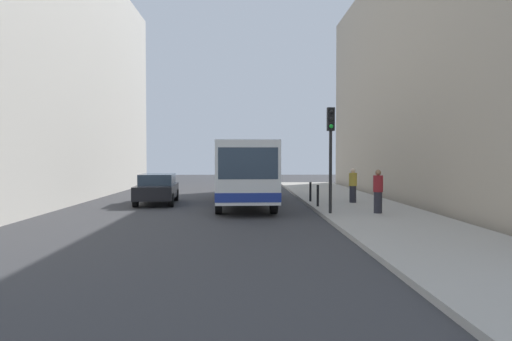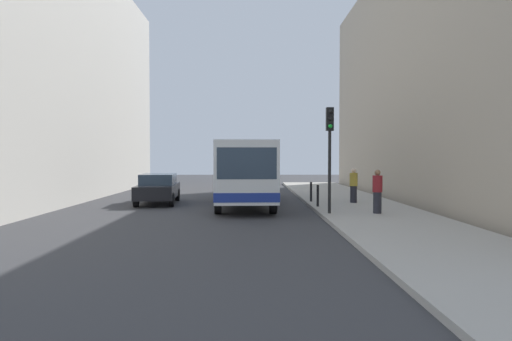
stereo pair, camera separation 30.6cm
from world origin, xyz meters
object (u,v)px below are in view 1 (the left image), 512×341
object	(u,v)px
pedestrian_mid_sidewalk	(353,186)
car_beside_bus	(157,188)
traffic_light	(331,140)
bollard_near	(318,196)
bus	(243,169)
pedestrian_near_signal	(378,191)
bollard_mid	(310,192)

from	to	relation	value
pedestrian_mid_sidewalk	car_beside_bus	bearing A→B (deg)	-2.09
traffic_light	bollard_near	world-z (taller)	traffic_light
bus	pedestrian_near_signal	xyz separation A→B (m)	(5.28, -5.14, -0.73)
car_beside_bus	bollard_mid	xyz separation A→B (m)	(7.58, -0.52, -0.16)
bus	bollard_mid	distance (m)	3.52
bus	traffic_light	distance (m)	6.28
car_beside_bus	bollard_mid	size ratio (longest dim) A/B	4.75
traffic_light	pedestrian_near_signal	size ratio (longest dim) A/B	2.42
pedestrian_near_signal	car_beside_bus	bearing A→B (deg)	177.95
traffic_light	bollard_mid	size ratio (longest dim) A/B	4.32
car_beside_bus	pedestrian_mid_sidewalk	xyz separation A→B (m)	(9.53, -1.14, 0.18)
bollard_near	bollard_mid	bearing A→B (deg)	90.00
bollard_mid	pedestrian_near_signal	world-z (taller)	pedestrian_near_signal
bus	bollard_mid	xyz separation A→B (m)	(3.32, -0.31, -1.10)
bollard_mid	car_beside_bus	bearing A→B (deg)	176.06
bollard_mid	pedestrian_near_signal	distance (m)	5.22
pedestrian_near_signal	pedestrian_mid_sidewalk	distance (m)	4.22
pedestrian_mid_sidewalk	bollard_near	bearing A→B (deg)	45.72
bollard_near	pedestrian_near_signal	distance (m)	3.21
bollard_mid	pedestrian_mid_sidewalk	size ratio (longest dim) A/B	0.58
traffic_light	pedestrian_near_signal	bearing A→B (deg)	-1.02
pedestrian_near_signal	bollard_mid	bearing A→B (deg)	139.30
bus	bollard_mid	size ratio (longest dim) A/B	11.70
bollard_near	bus	bearing A→B (deg)	141.78
bollard_mid	pedestrian_mid_sidewalk	xyz separation A→B (m)	(1.95, -0.61, 0.34)
car_beside_bus	bus	bearing A→B (deg)	173.37
car_beside_bus	traffic_light	bearing A→B (deg)	141.55
bollard_mid	pedestrian_mid_sidewalk	distance (m)	2.07
car_beside_bus	pedestrian_mid_sidewalk	world-z (taller)	pedestrian_mid_sidewalk
bus	pedestrian_mid_sidewalk	size ratio (longest dim) A/B	6.80
pedestrian_near_signal	pedestrian_mid_sidewalk	world-z (taller)	pedestrian_near_signal
car_beside_bus	bollard_near	world-z (taller)	car_beside_bus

